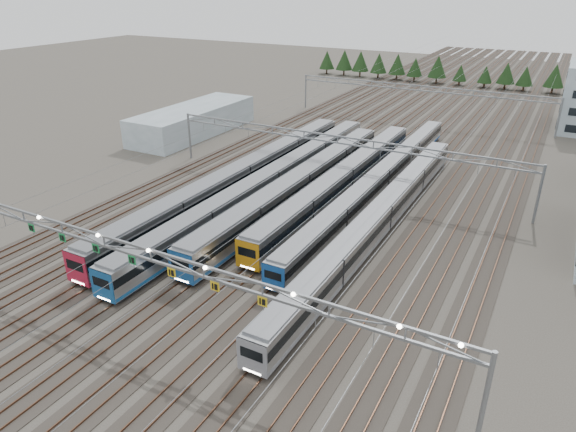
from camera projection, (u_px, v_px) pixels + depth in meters
The scene contains 13 objects.
ground at pixel (160, 325), 47.13m from camera, with size 400.00×400.00×0.00m, color #47423A.
track_bed at pixel (434, 102), 126.20m from camera, with size 54.00×260.00×5.42m.
train_a at pixel (242, 177), 75.69m from camera, with size 3.18×60.75×4.15m.
train_b at pixel (270, 182), 74.33m from camera, with size 2.95×63.74×3.84m.
train_c at pixel (300, 185), 72.86m from camera, with size 3.11×52.70×4.06m.
train_d at pixel (343, 180), 75.02m from camera, with size 2.99×52.07×3.90m.
train_e at pixel (380, 179), 75.94m from camera, with size 2.63×63.62×3.42m.
train_f at pixel (380, 217), 63.68m from camera, with size 2.79×59.95×3.63m.
gantry_near at pixel (150, 258), 44.08m from camera, with size 56.36×0.61×8.08m.
gantry_mid at pixel (337, 145), 76.33m from camera, with size 56.36×0.36×8.00m.
gantry_far at pixel (420, 92), 112.19m from camera, with size 56.36×0.36×8.00m.
west_shed at pixel (194, 120), 104.67m from camera, with size 10.00×30.00×5.37m, color #94A9B1.
treeline at pixel (483, 73), 148.97m from camera, with size 106.40×5.60×7.02m.
Camera 1 is at (28.82, -28.23, 28.86)m, focal length 32.00 mm.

